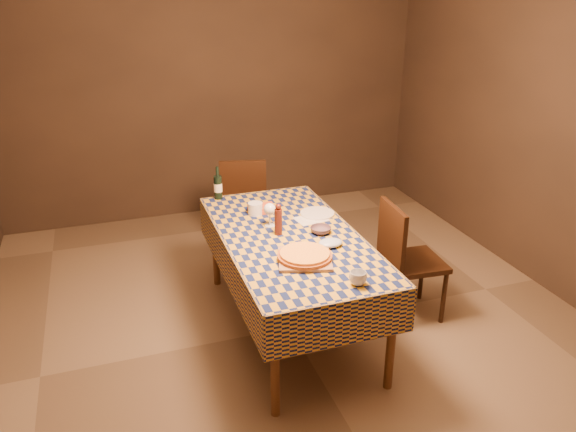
{
  "coord_description": "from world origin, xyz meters",
  "views": [
    {
      "loc": [
        -1.17,
        -3.37,
        2.45
      ],
      "look_at": [
        0.0,
        0.05,
        0.9
      ],
      "focal_mm": 35.0,
      "sensor_mm": 36.0,
      "label": 1
    }
  ],
  "objects": [
    {
      "name": "room",
      "position": [
        0.0,
        0.0,
        1.35
      ],
      "size": [
        5.0,
        5.1,
        2.7
      ],
      "color": "brown",
      "rests_on": "ground"
    },
    {
      "name": "dining_table",
      "position": [
        0.0,
        0.0,
        0.69
      ],
      "size": [
        0.94,
        1.84,
        0.77
      ],
      "color": "brown",
      "rests_on": "ground"
    },
    {
      "name": "cutting_board",
      "position": [
        -0.03,
        -0.38,
        0.78
      ],
      "size": [
        0.42,
        0.42,
        0.02
      ],
      "primitive_type": "cube",
      "rotation": [
        0.0,
        0.0,
        -0.29
      ],
      "color": "#9B6E48",
      "rests_on": "dining_table"
    },
    {
      "name": "pizza",
      "position": [
        -0.03,
        -0.38,
        0.81
      ],
      "size": [
        0.41,
        0.41,
        0.04
      ],
      "color": "#9A4919",
      "rests_on": "cutting_board"
    },
    {
      "name": "pepper_mill",
      "position": [
        -0.07,
        0.05,
        0.88
      ],
      "size": [
        0.06,
        0.06,
        0.23
      ],
      "color": "#451610",
      "rests_on": "dining_table"
    },
    {
      "name": "bowl",
      "position": [
        0.22,
        -0.03,
        0.79
      ],
      "size": [
        0.15,
        0.15,
        0.05
      ],
      "primitive_type": "imported",
      "rotation": [
        0.0,
        0.0,
        -0.05
      ],
      "color": "#563F48",
      "rests_on": "dining_table"
    },
    {
      "name": "wine_glass",
      "position": [
        -0.09,
        0.21,
        0.9
      ],
      "size": [
        0.09,
        0.09,
        0.18
      ],
      "color": "white",
      "rests_on": "dining_table"
    },
    {
      "name": "wine_bottle",
      "position": [
        -0.32,
        0.87,
        0.87
      ],
      "size": [
        0.09,
        0.09,
        0.27
      ],
      "color": "black",
      "rests_on": "dining_table"
    },
    {
      "name": "deli_tub",
      "position": [
        -0.13,
        0.45,
        0.82
      ],
      "size": [
        0.15,
        0.15,
        0.09
      ],
      "primitive_type": "cylinder",
      "rotation": [
        0.0,
        0.0,
        -0.43
      ],
      "color": "silver",
      "rests_on": "dining_table"
    },
    {
      "name": "takeout_container",
      "position": [
        -0.07,
        0.48,
        0.79
      ],
      "size": [
        0.2,
        0.14,
        0.05
      ],
      "primitive_type": "cube",
      "rotation": [
        0.0,
        0.0,
        -0.0
      ],
      "color": "#D4491B",
      "rests_on": "dining_table"
    },
    {
      "name": "white_plate",
      "position": [
        0.32,
        0.3,
        0.78
      ],
      "size": [
        0.32,
        0.32,
        0.01
      ],
      "primitive_type": "cylinder",
      "rotation": [
        0.0,
        0.0,
        -0.26
      ],
      "color": "silver",
      "rests_on": "dining_table"
    },
    {
      "name": "tumbler",
      "position": [
        0.16,
        -0.77,
        0.81
      ],
      "size": [
        0.14,
        0.14,
        0.08
      ],
      "primitive_type": "imported",
      "rotation": [
        0.0,
        0.0,
        -0.44
      ],
      "color": "silver",
      "rests_on": "dining_table"
    },
    {
      "name": "flour_patch",
      "position": [
        0.24,
        0.22,
        0.77
      ],
      "size": [
        0.25,
        0.21,
        0.0
      ],
      "primitive_type": "cube",
      "rotation": [
        0.0,
        0.0,
        0.14
      ],
      "color": "silver",
      "rests_on": "dining_table"
    },
    {
      "name": "flour_bag",
      "position": [
        0.2,
        -0.24,
        0.79
      ],
      "size": [
        0.2,
        0.17,
        0.05
      ],
      "primitive_type": "ellipsoid",
      "rotation": [
        0.0,
        0.0,
        0.27
      ],
      "color": "#A7BBD6",
      "rests_on": "dining_table"
    },
    {
      "name": "chair_far",
      "position": [
        0.02,
        1.41,
        0.52
      ],
      "size": [
        0.51,
        0.51,
        0.93
      ],
      "color": "black",
      "rests_on": "ground"
    },
    {
      "name": "chair_right",
      "position": [
        0.87,
        -0.1,
        0.52
      ],
      "size": [
        0.46,
        0.45,
        0.93
      ],
      "color": "black",
      "rests_on": "ground"
    }
  ]
}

